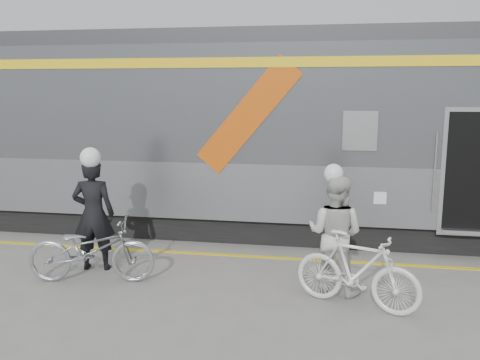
% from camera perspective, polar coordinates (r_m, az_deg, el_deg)
% --- Properties ---
extents(ground, '(90.00, 90.00, 0.00)m').
position_cam_1_polar(ground, '(7.22, 2.28, -14.23)').
color(ground, slate).
rests_on(ground, ground).
extents(train, '(24.00, 3.17, 4.10)m').
position_cam_1_polar(train, '(10.75, 11.80, 5.05)').
color(train, black).
rests_on(train, ground).
extents(safety_strip, '(24.00, 0.12, 0.01)m').
position_cam_1_polar(safety_strip, '(9.20, 4.08, -8.70)').
color(safety_strip, yellow).
rests_on(safety_strip, ground).
extents(man, '(0.75, 0.56, 1.88)m').
position_cam_1_polar(man, '(8.74, -16.12, -3.71)').
color(man, black).
rests_on(man, ground).
extents(bicycle_left, '(2.06, 1.01, 1.04)m').
position_cam_1_polar(bicycle_left, '(8.30, -16.38, -7.51)').
color(bicycle_left, '#9B9EA3').
rests_on(bicycle_left, ground).
extents(woman, '(1.04, 0.93, 1.76)m').
position_cam_1_polar(woman, '(7.64, 10.62, -5.97)').
color(woman, beige).
rests_on(woman, ground).
extents(bicycle_right, '(1.83, 1.10, 1.07)m').
position_cam_1_polar(bicycle_right, '(7.24, 12.98, -9.87)').
color(bicycle_right, silver).
rests_on(bicycle_right, ground).
extents(helmet_man, '(0.33, 0.33, 0.33)m').
position_cam_1_polar(helmet_man, '(8.55, -16.49, 3.50)').
color(helmet_man, white).
rests_on(helmet_man, man).
extents(helmet_woman, '(0.28, 0.28, 0.28)m').
position_cam_1_polar(helmet_woman, '(7.42, 10.88, 1.62)').
color(helmet_woman, white).
rests_on(helmet_woman, woman).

